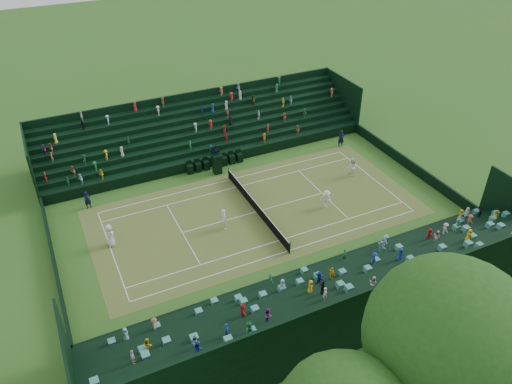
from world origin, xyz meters
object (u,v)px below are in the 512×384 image
player_far_east (326,199)px  player_near_east (224,219)px  umpire_chair (217,161)px  player_near_west (110,235)px  tennis_net (256,207)px  player_far_west (352,167)px

player_far_east → player_near_east: bearing=-135.1°
umpire_chair → player_near_west: size_ratio=1.53×
umpire_chair → player_near_east: umpire_chair is taller
player_near_west → player_far_east: player_near_west is taller
tennis_net → player_near_east: player_near_east is taller
tennis_net → player_near_west: bearing=-94.4°
tennis_net → player_far_east: 5.89m
tennis_net → player_near_west: 11.75m
player_far_west → umpire_chair: bearing=-99.0°
tennis_net → player_far_west: bearing=97.4°
tennis_net → player_far_east: bearing=71.1°
player_near_west → player_far_east: bearing=-122.7°
player_near_east → player_far_west: 13.69m
player_near_west → player_far_west: player_near_west is taller
player_near_east → player_far_east: bearing=-98.8°
player_near_west → player_far_west: bearing=-112.3°
player_near_east → player_far_west: player_far_west is taller
tennis_net → player_near_west: size_ratio=6.20×
tennis_net → player_near_east: 3.32m
player_far_east → player_far_west: bearing=86.0°
player_near_east → tennis_net: bearing=-76.8°
player_near_west → player_near_east: player_near_west is taller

